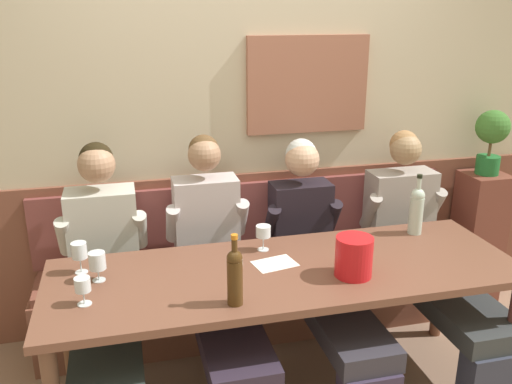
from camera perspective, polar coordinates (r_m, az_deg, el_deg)
The scene contains 18 objects.
room_wall_back at distance 3.43m, azimuth -1.17°, elevation 8.79°, with size 6.80×0.12×2.80m.
wood_wainscot_panel at distance 3.64m, azimuth -0.96°, elevation -5.55°, with size 6.80×0.03×0.99m, color brown.
wall_bench at distance 3.56m, azimuth -0.17°, elevation -10.05°, with size 2.65×0.42×0.94m.
dining_table at distance 2.79m, azimuth 3.21°, elevation -9.44°, with size 2.35×0.79×0.76m.
person_center_left_seat at distance 3.01m, azimuth -15.51°, elevation -8.81°, with size 0.49×1.25×1.29m.
person_right_seat at distance 3.03m, azimuth -4.11°, elevation -8.10°, with size 0.48×1.24×1.30m.
person_left_seat at distance 3.17m, azimuth 6.55°, elevation -7.15°, with size 0.47×1.24×1.25m.
person_center_right_seat at distance 3.45m, azimuth 17.29°, elevation -5.86°, with size 0.53×1.24×1.26m.
ice_bucket at distance 2.69m, azimuth 10.13°, elevation -6.61°, with size 0.18×0.18×0.20m, color red.
wine_bottle_amber_mid at distance 2.38m, azimuth -2.22°, elevation -8.62°, with size 0.07×0.07×0.33m.
wine_bottle_green_tall at distance 3.24m, azimuth 16.37°, elevation -1.72°, with size 0.08×0.08×0.35m.
wine_glass_center_rear at distance 2.91m, azimuth 0.76°, elevation -4.25°, with size 0.08×0.08×0.14m.
wine_glass_mid_left at distance 2.70m, azimuth -16.20°, elevation -7.05°, with size 0.08×0.08×0.15m.
wine_glass_left_end at distance 2.80m, azimuth -17.93°, elevation -5.97°, with size 0.07×0.07×0.16m.
wine_glass_center_front at distance 2.52m, azimuth -17.61°, elevation -9.27°, with size 0.07×0.07×0.13m.
tasting_sheet_left_guest at distance 2.80m, azimuth 1.98°, elevation -7.47°, with size 0.21×0.15×0.00m, color white.
corner_pedestal at distance 4.16m, azimuth 22.07°, elevation -4.32°, with size 0.28×0.28×0.92m, color brown.
potted_plant at distance 3.95m, azimuth 23.34°, elevation 5.46°, with size 0.22×0.22×0.43m.
Camera 1 is at (-0.74, -2.20, 1.99)m, focal length 38.40 mm.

